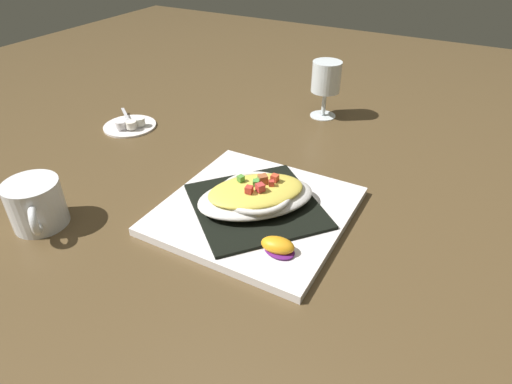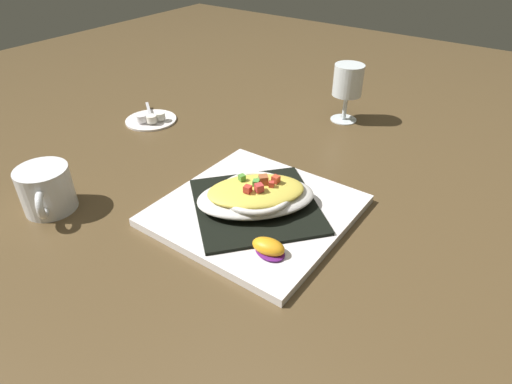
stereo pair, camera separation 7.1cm
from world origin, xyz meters
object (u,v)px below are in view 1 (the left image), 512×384
Objects in this scene: creamer_cup_1 at (131,125)px; creamer_cup_2 at (140,121)px; creamer_cup_0 at (121,125)px; square_plate at (256,210)px; creamer_saucer at (130,125)px; gratin_dish at (256,195)px; orange_garnish at (278,246)px; coffee_mug at (37,206)px; spoon at (128,120)px; stemmed_glass at (326,80)px.

creamer_cup_2 is at bearing 79.15° from creamer_cup_1.
square_plate is at bearing -16.72° from creamer_cup_0.
creamer_cup_0 reaches higher than creamer_saucer.
creamer_saucer is at bearing 91.81° from creamer_cup_0.
orange_garnish is at bearing -44.99° from gratin_dish.
coffee_mug reaches higher than spoon.
square_plate is 0.45m from creamer_saucer.
creamer_cup_2 reaches higher than spoon.
orange_garnish is at bearing -25.19° from spoon.
creamer_cup_1 is (-0.11, 0.33, -0.02)m from coffee_mug.
gratin_dish is at bearing -83.39° from stemmed_glass.
creamer_cup_2 is at bearing 157.90° from square_plate.
creamer_saucer is at bearing 110.42° from coffee_mug.
square_plate is at bearing -18.96° from creamer_cup_1.
spoon is (-0.51, 0.24, -0.01)m from orange_garnish.
stemmed_glass reaches higher than creamer_cup_0.
creamer_saucer is 1.34× the size of spoon.
coffee_mug is at bearing -68.90° from spoon.
spoon is 0.03m from creamer_cup_0.
square_plate is at bearing 135.05° from orange_garnish.
square_plate is 3.25× the size of spoon.
spoon is 3.77× the size of creamer_cup_1.
creamer_cup_1 is at bearing 161.04° from square_plate.
orange_garnish is 0.39m from coffee_mug.
orange_garnish is at bearing -75.61° from stemmed_glass.
creamer_cup_0 is (-0.13, 0.32, -0.02)m from coffee_mug.
orange_garnish is at bearing 16.63° from coffee_mug.
square_plate is 0.35m from coffee_mug.
gratin_dish is 3.96× the size of orange_garnish.
creamer_cup_2 is at bearing 106.21° from coffee_mug.
coffee_mug reaches higher than orange_garnish.
orange_garnish is 0.53m from creamer_cup_1.
gratin_dish is 0.44m from stemmed_glass.
creamer_saucer is at bearing -165.06° from creamer_cup_2.
creamer_cup_0 reaches higher than spoon.
creamer_cup_1 is (-0.40, 0.14, 0.01)m from square_plate.
creamer_cup_2 is (-0.48, 0.24, -0.01)m from orange_garnish.
creamer_cup_1 is at bearing -36.63° from spoon.
spoon is at bearing 143.37° from creamer_saucer.
stemmed_glass is 0.45m from creamer_cup_2.
square_plate is 12.25× the size of creamer_cup_0.
orange_garnish is 0.53m from stemmed_glass.
orange_garnish is at bearing -44.95° from square_plate.
coffee_mug is 0.37m from creamer_saucer.
creamer_cup_1 is at bearing -100.85° from creamer_cup_2.
creamer_saucer is (-0.13, 0.35, -0.03)m from coffee_mug.
orange_garnish is at bearing -26.89° from creamer_cup_2.
creamer_cup_1 is 1.00× the size of creamer_cup_2.
orange_garnish is 0.54m from creamer_cup_2.
orange_garnish is 0.62× the size of spoon.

